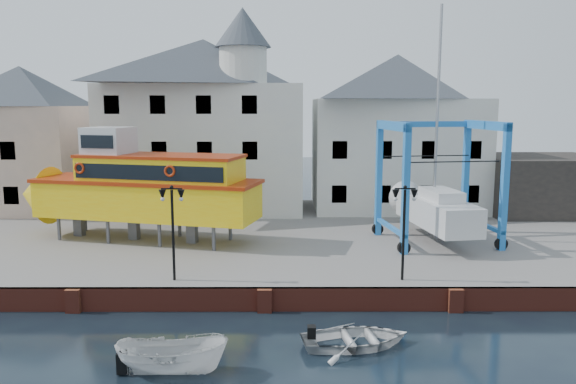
{
  "coord_description": "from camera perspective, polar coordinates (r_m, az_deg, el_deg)",
  "views": [
    {
      "loc": [
        0.92,
        -22.52,
        8.61
      ],
      "look_at": [
        1.0,
        7.0,
        4.0
      ],
      "focal_mm": 35.0,
      "sensor_mm": 36.0,
      "label": 1
    }
  ],
  "objects": [
    {
      "name": "ground",
      "position": [
        24.12,
        -2.38,
        -12.04
      ],
      "size": [
        140.0,
        140.0,
        0.0
      ],
      "primitive_type": "plane",
      "color": "black",
      "rests_on": "ground"
    },
    {
      "name": "hardstanding",
      "position": [
        34.5,
        -1.69,
        -4.72
      ],
      "size": [
        44.0,
        22.0,
        1.0
      ],
      "primitive_type": "cube",
      "color": "slate",
      "rests_on": "ground"
    },
    {
      "name": "quay_wall",
      "position": [
        24.05,
        -2.38,
        -10.84
      ],
      "size": [
        44.0,
        0.47,
        1.0
      ],
      "color": "maroon",
      "rests_on": "ground"
    },
    {
      "name": "building_pink",
      "position": [
        44.78,
        -25.25,
        4.88
      ],
      "size": [
        8.0,
        7.0,
        10.3
      ],
      "color": "tan",
      "rests_on": "hardstanding"
    },
    {
      "name": "building_white_main",
      "position": [
        41.34,
        -8.27,
        7.03
      ],
      "size": [
        14.0,
        8.3,
        14.0
      ],
      "color": "silver",
      "rests_on": "hardstanding"
    },
    {
      "name": "building_white_right",
      "position": [
        42.34,
        10.9,
        6.0
      ],
      "size": [
        12.0,
        8.0,
        11.2
      ],
      "color": "silver",
      "rests_on": "hardstanding"
    },
    {
      "name": "shed_dark",
      "position": [
        43.82,
        24.21,
        0.74
      ],
      "size": [
        8.0,
        7.0,
        4.0
      ],
      "primitive_type": "cube",
      "color": "black",
      "rests_on": "hardstanding"
    },
    {
      "name": "lamp_post_left",
      "position": [
        24.62,
        -11.68,
        -1.69
      ],
      "size": [
        1.12,
        0.32,
        4.2
      ],
      "color": "black",
      "rests_on": "hardstanding"
    },
    {
      "name": "lamp_post_right",
      "position": [
        24.66,
        11.74,
        -1.68
      ],
      "size": [
        1.12,
        0.32,
        4.2
      ],
      "color": "black",
      "rests_on": "hardstanding"
    },
    {
      "name": "tour_boat",
      "position": [
        32.78,
        -15.48,
        0.46
      ],
      "size": [
        15.0,
        7.02,
        6.36
      ],
      "rotation": [
        0.0,
        0.0,
        -0.25
      ],
      "color": "#59595E",
      "rests_on": "hardstanding"
    },
    {
      "name": "travel_lift",
      "position": [
        32.87,
        14.38,
        -0.95
      ],
      "size": [
        6.65,
        8.78,
        12.92
      ],
      "rotation": [
        0.0,
        0.0,
        0.15
      ],
      "color": "#207DC4",
      "rests_on": "hardstanding"
    },
    {
      "name": "motorboat_a",
      "position": [
        19.41,
        -11.67,
        -17.66
      ],
      "size": [
        3.65,
        1.38,
        1.41
      ],
      "primitive_type": "imported",
      "rotation": [
        0.0,
        0.0,
        1.57
      ],
      "color": "silver",
      "rests_on": "ground"
    },
    {
      "name": "motorboat_b",
      "position": [
        21.11,
        6.9,
        -15.26
      ],
      "size": [
        4.31,
        3.4,
        0.81
      ],
      "primitive_type": "imported",
      "rotation": [
        0.0,
        0.0,
        1.74
      ],
      "color": "silver",
      "rests_on": "ground"
    }
  ]
}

